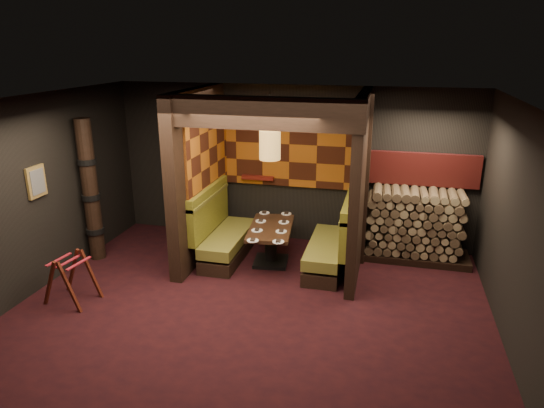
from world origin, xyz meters
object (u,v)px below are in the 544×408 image
at_px(booth_bench_right, 333,246).
at_px(totem_column, 91,192).
at_px(dining_table, 271,240).
at_px(luggage_rack, 71,277).
at_px(firewood_stack, 419,226).
at_px(booth_bench_left, 223,235).
at_px(pendant_lamp, 270,145).

bearing_deg(booth_bench_right, totem_column, -172.14).
distance_m(dining_table, luggage_rack, 3.10).
bearing_deg(firewood_stack, luggage_rack, -151.20).
bearing_deg(totem_column, firewood_stack, 13.19).
xyz_separation_m(dining_table, totem_column, (-2.96, -0.49, 0.76)).
bearing_deg(booth_bench_right, dining_table, -176.60).
xyz_separation_m(booth_bench_left, booth_bench_right, (1.89, 0.00, 0.00)).
bearing_deg(pendant_lamp, dining_table, 90.00).
height_order(booth_bench_left, dining_table, booth_bench_left).
relative_size(luggage_rack, firewood_stack, 0.44).
height_order(booth_bench_right, firewood_stack, firewood_stack).
bearing_deg(booth_bench_left, pendant_lamp, -7.27).
distance_m(booth_bench_left, luggage_rack, 2.52).
relative_size(totem_column, firewood_stack, 1.39).
distance_m(dining_table, firewood_stack, 2.50).
distance_m(booth_bench_right, luggage_rack, 3.99).
relative_size(dining_table, totem_column, 0.55).
bearing_deg(booth_bench_left, totem_column, -165.25).
relative_size(booth_bench_left, totem_column, 0.67).
bearing_deg(totem_column, booth_bench_right, 7.86).
height_order(booth_bench_left, totem_column, totem_column).
xyz_separation_m(booth_bench_right, totem_column, (-3.98, -0.55, 0.79)).
distance_m(luggage_rack, totem_column, 1.70).
xyz_separation_m(luggage_rack, totem_column, (-0.50, 1.41, 0.81)).
height_order(pendant_lamp, firewood_stack, pendant_lamp).
bearing_deg(booth_bench_left, booth_bench_right, 0.00).
relative_size(dining_table, pendant_lamp, 1.26).
bearing_deg(booth_bench_right, firewood_stack, 27.35).
xyz_separation_m(booth_bench_right, dining_table, (-1.02, -0.06, 0.03)).
distance_m(dining_table, pendant_lamp, 1.60).
distance_m(totem_column, firewood_stack, 5.51).
bearing_deg(totem_column, dining_table, 9.39).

